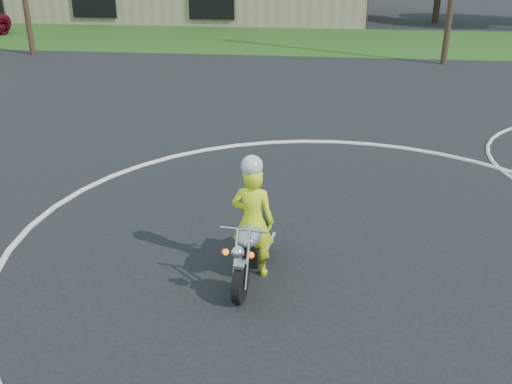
# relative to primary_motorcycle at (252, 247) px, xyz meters

# --- Properties ---
(ground) EXTENTS (120.00, 120.00, 0.00)m
(ground) POSITION_rel_primary_motorcycle_xyz_m (1.42, -1.78, -0.56)
(ground) COLOR black
(ground) RESTS_ON ground
(grass_strip) EXTENTS (120.00, 10.00, 0.02)m
(grass_strip) POSITION_rel_primary_motorcycle_xyz_m (1.42, 25.22, -0.55)
(grass_strip) COLOR #1E4714
(grass_strip) RESTS_ON ground
(course_markings) EXTENTS (19.05, 19.05, 0.12)m
(course_markings) POSITION_rel_primary_motorcycle_xyz_m (3.59, 2.58, -0.55)
(course_markings) COLOR silver
(course_markings) RESTS_ON ground
(primary_motorcycle) EXTENTS (0.77, 2.19, 1.15)m
(primary_motorcycle) POSITION_rel_primary_motorcycle_xyz_m (0.00, 0.00, 0.00)
(primary_motorcycle) COLOR black
(primary_motorcycle) RESTS_ON ground
(rider_primary_grp) EXTENTS (0.75, 0.54, 2.14)m
(rider_primary_grp) POSITION_rel_primary_motorcycle_xyz_m (0.00, 0.14, 0.47)
(rider_primary_grp) COLOR #EBFF1A
(rider_primary_grp) RESTS_ON ground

